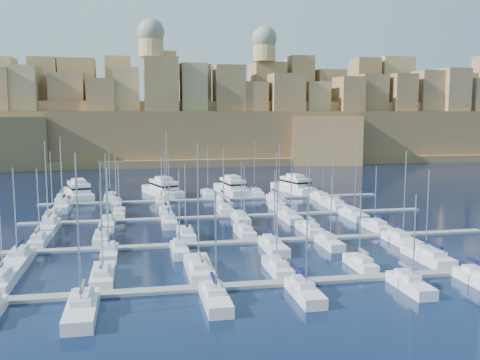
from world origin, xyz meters
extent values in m
plane|color=black|center=(0.00, 0.00, 0.00)|extent=(600.00, 600.00, 0.00)
cube|color=slate|center=(0.00, -34.00, 0.20)|extent=(84.00, 2.00, 0.40)
cube|color=slate|center=(0.00, -12.00, 0.20)|extent=(84.00, 2.00, 0.40)
cube|color=slate|center=(0.00, 10.00, 0.20)|extent=(84.00, 2.00, 0.40)
cube|color=slate|center=(0.00, 32.00, 0.20)|extent=(84.00, 2.00, 0.40)
cube|color=silver|center=(-36.07, -27.84, 0.56)|extent=(3.09, 10.32, 1.72)
cube|color=silver|center=(-36.07, -28.87, 1.77)|extent=(2.17, 4.64, 0.70)
cylinder|color=#9EA0A8|center=(-36.07, -27.33, 7.54)|extent=(0.18, 0.18, 12.24)
cube|color=silver|center=(-23.73, -28.25, 0.54)|extent=(2.85, 9.50, 1.68)
cube|color=silver|center=(-23.73, -29.20, 1.73)|extent=(2.00, 4.28, 0.70)
cylinder|color=#9EA0A8|center=(-23.73, -27.77, 7.13)|extent=(0.18, 0.18, 11.51)
cube|color=#595B60|center=(-23.73, -29.67, 2.78)|extent=(0.35, 3.80, 0.35)
cube|color=silver|center=(-11.14, -27.50, 0.57)|extent=(3.30, 11.00, 1.75)
cube|color=silver|center=(-11.14, -28.60, 1.80)|extent=(2.31, 4.95, 0.70)
cylinder|color=#9EA0A8|center=(-11.14, -26.95, 9.58)|extent=(0.18, 0.18, 16.26)
cube|color=#595B60|center=(-11.14, -29.15, 2.85)|extent=(0.35, 4.40, 0.35)
cube|color=silver|center=(-0.56, -28.81, 0.51)|extent=(2.51, 8.38, 1.62)
cube|color=silver|center=(-0.56, -29.65, 1.67)|extent=(1.76, 3.77, 0.70)
cylinder|color=#9EA0A8|center=(-0.56, -28.39, 6.92)|extent=(0.18, 0.18, 11.20)
cube|color=#595B60|center=(-0.56, -30.07, 2.72)|extent=(0.35, 3.35, 0.35)
cube|color=silver|center=(11.31, -29.23, 0.49)|extent=(2.26, 7.55, 1.58)
cube|color=silver|center=(11.31, -29.98, 1.63)|extent=(1.59, 3.40, 0.70)
cylinder|color=#9EA0A8|center=(11.31, -28.85, 6.07)|extent=(0.18, 0.18, 9.59)
cube|color=#595B60|center=(11.31, -30.36, 2.68)|extent=(0.35, 3.02, 0.35)
cube|color=silver|center=(22.48, -27.74, 0.56)|extent=(3.16, 10.53, 1.73)
cube|color=silver|center=(22.48, -28.79, 1.78)|extent=(2.21, 4.74, 0.70)
cylinder|color=#9EA0A8|center=(22.48, -27.21, 7.44)|extent=(0.18, 0.18, 12.02)
cube|color=#0C1035|center=(22.48, -29.31, 2.83)|extent=(0.35, 4.21, 0.35)
cube|color=silver|center=(-25.25, -40.28, 0.56)|extent=(3.17, 10.55, 1.73)
cube|color=silver|center=(-25.25, -39.22, 1.78)|extent=(2.22, 4.75, 0.70)
cylinder|color=#9EA0A8|center=(-25.25, -40.80, 9.52)|extent=(0.18, 0.18, 16.18)
cube|color=#595B60|center=(-25.25, -38.69, 2.83)|extent=(0.35, 4.22, 0.35)
cube|color=silver|center=(-10.70, -39.57, 0.53)|extent=(2.74, 9.14, 1.66)
cube|color=silver|center=(-10.70, -38.66, 1.71)|extent=(1.92, 4.11, 0.70)
cylinder|color=#9EA0A8|center=(-10.70, -40.03, 7.25)|extent=(0.18, 0.18, 11.79)
cube|color=#0C1035|center=(-10.70, -38.20, 2.76)|extent=(0.35, 3.66, 0.35)
cube|color=silver|center=(-0.05, -39.35, 0.52)|extent=(2.61, 8.70, 1.63)
cube|color=silver|center=(-0.05, -38.48, 1.68)|extent=(1.83, 3.91, 0.70)
cylinder|color=#9EA0A8|center=(-0.05, -39.78, 6.80)|extent=(0.18, 0.18, 10.92)
cube|color=#0C1035|center=(-0.05, -38.04, 2.73)|extent=(0.35, 3.48, 0.35)
cube|color=silver|center=(13.56, -39.19, 0.51)|extent=(2.52, 8.39, 1.62)
cube|color=silver|center=(13.56, -38.36, 1.67)|extent=(1.76, 3.77, 0.70)
cylinder|color=#9EA0A8|center=(13.56, -39.61, 6.64)|extent=(0.18, 0.18, 10.64)
cube|color=#595B60|center=(13.56, -37.94, 2.72)|extent=(0.35, 3.36, 0.35)
cube|color=silver|center=(23.11, -38.47, 1.68)|extent=(1.82, 3.90, 0.70)
cube|color=#0C1035|center=(23.11, -38.04, 2.73)|extent=(0.35, 3.47, 0.35)
cube|color=silver|center=(-35.11, -6.70, 0.51)|extent=(2.58, 8.60, 1.63)
cube|color=silver|center=(-35.11, -7.56, 1.68)|extent=(1.81, 3.87, 0.70)
cylinder|color=#9EA0A8|center=(-35.11, -6.27, 6.94)|extent=(0.18, 0.18, 11.21)
cube|color=#595B60|center=(-35.11, -7.99, 2.73)|extent=(0.35, 3.44, 0.35)
cube|color=silver|center=(-25.10, -6.57, 0.52)|extent=(2.66, 8.86, 1.64)
cube|color=silver|center=(-25.10, -7.46, 1.69)|extent=(1.86, 3.99, 0.70)
cylinder|color=#9EA0A8|center=(-25.10, -6.13, 7.42)|extent=(0.18, 0.18, 12.16)
cube|color=#0C1035|center=(-25.10, -7.90, 2.74)|extent=(0.35, 3.54, 0.35)
cube|color=silver|center=(-11.00, -6.50, 0.53)|extent=(2.70, 9.01, 1.65)
cube|color=silver|center=(-11.00, -7.40, 1.70)|extent=(1.89, 4.05, 0.70)
cylinder|color=#9EA0A8|center=(-11.00, -6.05, 7.12)|extent=(0.18, 0.18, 11.54)
cube|color=#0C1035|center=(-11.00, -7.85, 2.75)|extent=(0.35, 3.60, 0.35)
cube|color=silver|center=(-0.62, -6.68, 0.52)|extent=(2.59, 8.64, 1.63)
cube|color=silver|center=(-0.62, -7.54, 1.68)|extent=(1.82, 3.89, 0.70)
cylinder|color=#9EA0A8|center=(-0.62, -6.25, 6.78)|extent=(0.18, 0.18, 10.89)
cube|color=#595B60|center=(-0.62, -7.97, 2.73)|extent=(0.35, 3.46, 0.35)
cube|color=silver|center=(11.43, -6.47, 0.53)|extent=(2.72, 9.06, 1.65)
cube|color=silver|center=(11.43, -7.37, 1.70)|extent=(1.90, 4.08, 0.70)
cylinder|color=#9EA0A8|center=(11.43, -6.02, 8.05)|extent=(0.18, 0.18, 13.40)
cube|color=#595B60|center=(11.43, -7.83, 2.75)|extent=(0.35, 3.63, 0.35)
cube|color=silver|center=(24.23, -6.68, 0.52)|extent=(2.59, 8.64, 1.63)
cube|color=silver|center=(24.23, -7.54, 1.68)|extent=(1.82, 3.89, 0.70)
cylinder|color=#9EA0A8|center=(24.23, -6.25, 6.58)|extent=(0.18, 0.18, 10.49)
cube|color=#0C1035|center=(24.23, -7.97, 2.73)|extent=(0.35, 3.46, 0.35)
cube|color=silver|center=(-36.07, -18.25, 0.56)|extent=(3.15, 10.51, 1.73)
cube|color=silver|center=(-36.07, -17.20, 1.78)|extent=(2.21, 4.73, 0.70)
cylinder|color=#9EA0A8|center=(-36.07, -18.78, 7.74)|extent=(0.18, 0.18, 12.63)
cube|color=#0C1035|center=(-36.07, -16.68, 2.83)|extent=(0.35, 4.20, 0.35)
cube|color=silver|center=(-23.44, -17.03, 0.50)|extent=(2.42, 8.07, 1.60)
cube|color=silver|center=(-23.44, -16.23, 1.65)|extent=(1.69, 3.63, 0.70)
cylinder|color=#9EA0A8|center=(-23.44, -17.44, 7.49)|extent=(0.18, 0.18, 12.38)
cube|color=#0C1035|center=(-23.44, -15.82, 2.70)|extent=(0.35, 3.23, 0.35)
cube|color=silver|center=(-12.93, -17.01, 0.50)|extent=(2.40, 8.01, 1.60)
cube|color=silver|center=(-12.93, -16.21, 1.65)|extent=(1.68, 3.61, 0.70)
cylinder|color=#9EA0A8|center=(-12.93, -17.41, 7.25)|extent=(0.18, 0.18, 11.89)
cube|color=#595B60|center=(-12.93, -15.81, 2.70)|extent=(0.35, 3.21, 0.35)
cube|color=silver|center=(1.76, -17.79, 0.54)|extent=(2.87, 9.57, 1.68)
cube|color=silver|center=(1.76, -16.83, 1.73)|extent=(2.01, 4.31, 0.70)
cylinder|color=#9EA0A8|center=(1.76, -18.26, 7.16)|extent=(0.18, 0.18, 11.55)
cube|color=#0C1035|center=(1.76, -16.35, 2.78)|extent=(0.35, 3.83, 0.35)
cube|color=silver|center=(11.32, -17.06, 0.50)|extent=(2.43, 8.12, 1.61)
cube|color=silver|center=(11.32, -16.25, 1.66)|extent=(1.70, 3.65, 0.70)
cylinder|color=#9EA0A8|center=(11.32, -17.46, 6.51)|extent=(0.18, 0.18, 10.40)
cube|color=#0C1035|center=(11.32, -15.84, 2.71)|extent=(0.35, 3.25, 0.35)
cube|color=silver|center=(23.62, -17.74, 0.54)|extent=(2.84, 9.47, 1.67)
cube|color=silver|center=(23.62, -16.79, 1.72)|extent=(1.99, 4.26, 0.70)
cylinder|color=#9EA0A8|center=(23.62, -18.21, 8.46)|extent=(0.18, 0.18, 14.17)
cube|color=#0C1035|center=(23.62, -16.31, 2.77)|extent=(0.35, 3.79, 0.35)
cube|color=silver|center=(-36.26, 15.38, 0.52)|extent=(2.63, 8.76, 1.64)
cube|color=silver|center=(-36.26, 14.50, 1.69)|extent=(1.84, 3.94, 0.70)
cylinder|color=#9EA0A8|center=(-36.26, 15.82, 7.57)|extent=(0.18, 0.18, 12.46)
cube|color=#0C1035|center=(-36.26, 14.06, 2.74)|extent=(0.35, 3.50, 0.35)
cube|color=silver|center=(-22.91, 15.07, 0.50)|extent=(2.44, 8.14, 1.61)
cube|color=silver|center=(-22.91, 14.25, 1.66)|extent=(1.71, 3.66, 0.70)
cylinder|color=#9EA0A8|center=(-22.91, 15.47, 6.25)|extent=(0.18, 0.18, 9.89)
cube|color=#595B60|center=(-22.91, 13.85, 2.71)|extent=(0.35, 3.25, 0.35)
cube|color=silver|center=(-13.33, 15.23, 0.51)|extent=(2.54, 8.46, 1.62)
cube|color=silver|center=(-13.33, 14.38, 1.67)|extent=(1.78, 3.81, 0.70)
cylinder|color=#9EA0A8|center=(-13.33, 15.65, 7.55)|extent=(0.18, 0.18, 12.46)
cube|color=#0C1035|center=(-13.33, 13.96, 2.72)|extent=(0.35, 3.38, 0.35)
cube|color=silver|center=(-0.59, 15.85, 0.54)|extent=(2.91, 9.70, 1.68)
cube|color=silver|center=(-0.59, 14.88, 1.73)|extent=(2.04, 4.36, 0.70)
cylinder|color=#9EA0A8|center=(-0.59, 16.33, 7.84)|extent=(0.18, 0.18, 12.91)
cube|color=#0C1035|center=(-0.59, 14.39, 2.78)|extent=(0.35, 3.88, 0.35)
cube|color=silver|center=(11.85, 15.71, 0.54)|extent=(2.83, 9.42, 1.67)
cube|color=silver|center=(11.85, 14.77, 1.72)|extent=(1.98, 4.24, 0.70)
cylinder|color=#9EA0A8|center=(11.85, 16.18, 8.13)|extent=(0.18, 0.18, 13.51)
cube|color=#595B60|center=(11.85, 14.30, 2.77)|extent=(0.35, 3.77, 0.35)
cube|color=silver|center=(24.81, 16.43, 0.57)|extent=(3.26, 10.87, 1.74)
cube|color=silver|center=(24.81, 15.35, 1.79)|extent=(2.28, 4.89, 0.70)
cylinder|color=#9EA0A8|center=(24.81, 16.98, 9.20)|extent=(0.18, 0.18, 15.51)
cube|color=#595B60|center=(24.81, 14.80, 2.84)|extent=(0.35, 4.35, 0.35)
cube|color=silver|center=(-35.20, 3.79, 0.56)|extent=(3.13, 10.43, 1.72)
cube|color=silver|center=(-35.20, 4.83, 1.77)|extent=(2.19, 4.69, 0.70)
cylinder|color=#9EA0A8|center=(-35.20, 3.27, 8.97)|extent=(0.18, 0.18, 15.09)
cube|color=#595B60|center=(-35.20, 5.35, 2.82)|extent=(0.35, 4.17, 0.35)
cube|color=silver|center=(-24.78, 4.38, 0.53)|extent=(2.77, 9.25, 1.66)
cube|color=silver|center=(-24.78, 5.30, 1.71)|extent=(1.94, 4.16, 0.70)
cylinder|color=#9EA0A8|center=(-24.78, 3.91, 7.73)|extent=(0.18, 0.18, 12.73)
cube|color=#595B60|center=(-24.78, 5.76, 2.76)|extent=(0.35, 3.70, 0.35)
cube|color=silver|center=(-13.18, 4.46, 0.53)|extent=(2.73, 9.09, 1.65)
cube|color=silver|center=(-13.18, 5.36, 1.70)|extent=(1.91, 4.09, 0.70)
cylinder|color=#9EA0A8|center=(-13.18, 4.00, 7.36)|extent=(0.18, 0.18, 12.01)
cube|color=#0C1035|center=(-13.18, 5.82, 2.75)|extent=(0.35, 3.64, 0.35)
cube|color=silver|center=(0.97, 4.82, 0.51)|extent=(2.51, 8.36, 1.62)
cube|color=silver|center=(0.97, 5.65, 1.67)|extent=(1.76, 3.76, 0.70)
cylinder|color=#9EA0A8|center=(0.97, 4.40, 6.74)|extent=(0.18, 0.18, 10.85)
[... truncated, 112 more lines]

